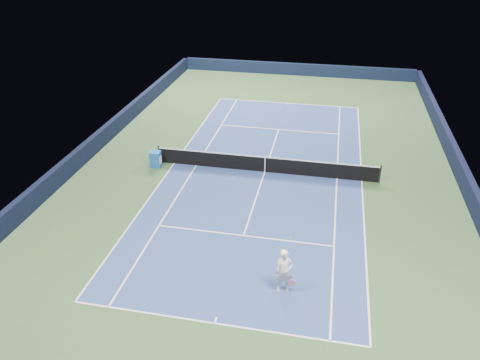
# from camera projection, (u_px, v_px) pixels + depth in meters

# --- Properties ---
(ground) EXTENTS (40.00, 40.00, 0.00)m
(ground) POSITION_uv_depth(u_px,v_px,m) (265.00, 172.00, 27.05)
(ground) COLOR #31502B
(ground) RESTS_ON ground
(wall_far) EXTENTS (22.00, 0.35, 1.10)m
(wall_far) POSITION_uv_depth(u_px,v_px,m) (297.00, 69.00, 43.77)
(wall_far) COLOR #111933
(wall_far) RESTS_ON ground
(wall_right) EXTENTS (0.35, 40.00, 1.10)m
(wall_right) POSITION_uv_depth(u_px,v_px,m) (466.00, 182.00, 24.91)
(wall_right) COLOR black
(wall_right) RESTS_ON ground
(wall_left) EXTENTS (0.35, 40.00, 1.10)m
(wall_left) POSITION_uv_depth(u_px,v_px,m) (91.00, 148.00, 28.65)
(wall_left) COLOR black
(wall_left) RESTS_ON ground
(court_surface) EXTENTS (10.97, 23.77, 0.01)m
(court_surface) POSITION_uv_depth(u_px,v_px,m) (265.00, 172.00, 27.05)
(court_surface) COLOR navy
(court_surface) RESTS_ON ground
(baseline_far) EXTENTS (10.97, 0.08, 0.00)m
(baseline_far) POSITION_uv_depth(u_px,v_px,m) (287.00, 103.00, 37.23)
(baseline_far) COLOR white
(baseline_far) RESTS_ON ground
(baseline_near) EXTENTS (10.97, 0.08, 0.00)m
(baseline_near) POSITION_uv_depth(u_px,v_px,m) (215.00, 323.00, 16.86)
(baseline_near) COLOR white
(baseline_near) RESTS_ON ground
(sideline_doubles_right) EXTENTS (0.08, 23.77, 0.00)m
(sideline_doubles_right) POSITION_uv_depth(u_px,v_px,m) (362.00, 181.00, 26.10)
(sideline_doubles_right) COLOR white
(sideline_doubles_right) RESTS_ON ground
(sideline_doubles_left) EXTENTS (0.08, 23.77, 0.00)m
(sideline_doubles_left) POSITION_uv_depth(u_px,v_px,m) (174.00, 163.00, 27.99)
(sideline_doubles_left) COLOR white
(sideline_doubles_left) RESTS_ON ground
(sideline_singles_right) EXTENTS (0.08, 23.77, 0.00)m
(sideline_singles_right) POSITION_uv_depth(u_px,v_px,m) (337.00, 179.00, 26.33)
(sideline_singles_right) COLOR white
(sideline_singles_right) RESTS_ON ground
(sideline_singles_left) EXTENTS (0.08, 23.77, 0.00)m
(sideline_singles_left) POSITION_uv_depth(u_px,v_px,m) (196.00, 165.00, 27.76)
(sideline_singles_left) COLOR white
(sideline_singles_left) RESTS_ON ground
(service_line_far) EXTENTS (8.23, 0.08, 0.00)m
(service_line_far) POSITION_uv_depth(u_px,v_px,m) (279.00, 129.00, 32.53)
(service_line_far) COLOR white
(service_line_far) RESTS_ON ground
(service_line_near) EXTENTS (8.23, 0.08, 0.00)m
(service_line_near) POSITION_uv_depth(u_px,v_px,m) (244.00, 236.00, 21.56)
(service_line_near) COLOR white
(service_line_near) RESTS_ON ground
(center_service_line) EXTENTS (0.08, 12.80, 0.00)m
(center_service_line) POSITION_uv_depth(u_px,v_px,m) (265.00, 172.00, 27.04)
(center_service_line) COLOR white
(center_service_line) RESTS_ON ground
(center_mark_far) EXTENTS (0.08, 0.30, 0.00)m
(center_mark_far) POSITION_uv_depth(u_px,v_px,m) (287.00, 104.00, 37.10)
(center_mark_far) COLOR white
(center_mark_far) RESTS_ON ground
(center_mark_near) EXTENTS (0.08, 0.30, 0.00)m
(center_mark_near) POSITION_uv_depth(u_px,v_px,m) (216.00, 320.00, 16.99)
(center_mark_near) COLOR white
(center_mark_near) RESTS_ON ground
(tennis_net) EXTENTS (12.90, 0.10, 1.07)m
(tennis_net) POSITION_uv_depth(u_px,v_px,m) (265.00, 164.00, 26.80)
(tennis_net) COLOR black
(tennis_net) RESTS_ON ground
(sponsor_cube) EXTENTS (0.63, 0.58, 0.96)m
(sponsor_cube) POSITION_uv_depth(u_px,v_px,m) (156.00, 159.00, 27.41)
(sponsor_cube) COLOR #1C5BAB
(sponsor_cube) RESTS_ON ground
(tennis_player) EXTENTS (0.89, 1.36, 1.90)m
(tennis_player) POSITION_uv_depth(u_px,v_px,m) (284.00, 271.00, 17.93)
(tennis_player) COLOR white
(tennis_player) RESTS_ON ground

